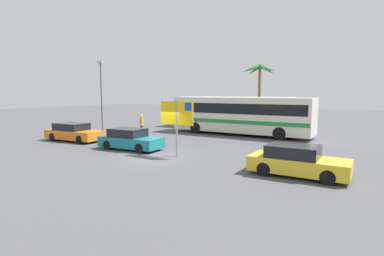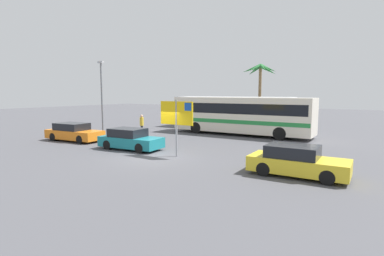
# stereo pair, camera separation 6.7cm
# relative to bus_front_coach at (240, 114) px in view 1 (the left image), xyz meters

# --- Properties ---
(ground) EXTENTS (120.00, 120.00, 0.00)m
(ground) POSITION_rel_bus_front_coach_xyz_m (-0.53, -11.09, -1.78)
(ground) COLOR #4C4C51
(bus_front_coach) EXTENTS (11.89, 2.63, 3.17)m
(bus_front_coach) POSITION_rel_bus_front_coach_xyz_m (0.00, 0.00, 0.00)
(bus_front_coach) COLOR silver
(bus_front_coach) RESTS_ON ground
(bus_rear_coach) EXTENTS (11.89, 2.63, 3.17)m
(bus_rear_coach) POSITION_rel_bus_front_coach_xyz_m (-2.50, 3.62, 0.00)
(bus_rear_coach) COLOR white
(bus_rear_coach) RESTS_ON ground
(ferry_sign) EXTENTS (2.20, 0.15, 3.20)m
(ferry_sign) POSITION_rel_bus_front_coach_xyz_m (0.52, -10.15, 0.54)
(ferry_sign) COLOR gray
(ferry_sign) RESTS_ON ground
(car_teal) EXTENTS (4.18, 1.96, 1.32)m
(car_teal) POSITION_rel_bus_front_coach_xyz_m (-3.29, -9.90, -1.15)
(car_teal) COLOR #19757F
(car_teal) RESTS_ON ground
(car_orange) EXTENTS (4.62, 2.05, 1.32)m
(car_orange) POSITION_rel_bus_front_coach_xyz_m (-9.26, -9.59, -1.15)
(car_orange) COLOR orange
(car_orange) RESTS_ON ground
(car_yellow) EXTENTS (4.12, 1.79, 1.32)m
(car_yellow) POSITION_rel_bus_front_coach_xyz_m (7.14, -10.67, -1.15)
(car_yellow) COLOR yellow
(car_yellow) RESTS_ON ground
(pedestrian_crossing_lot) EXTENTS (0.32, 0.32, 1.77)m
(pedestrian_crossing_lot) POSITION_rel_bus_front_coach_xyz_m (-6.72, -4.90, -0.74)
(pedestrian_crossing_lot) COLOR #2D2D33
(pedestrian_crossing_lot) RESTS_ON ground
(lamp_post_left_side) EXTENTS (0.56, 0.20, 6.13)m
(lamp_post_left_side) POSITION_rel_bus_front_coach_xyz_m (-9.56, -6.53, 1.60)
(lamp_post_left_side) COLOR slate
(lamp_post_left_side) RESTS_ON ground
(palm_tree_seaside) EXTENTS (3.76, 3.84, 6.66)m
(palm_tree_seaside) POSITION_rel_bus_front_coach_xyz_m (-1.26, 8.07, 3.74)
(palm_tree_seaside) COLOR brown
(palm_tree_seaside) RESTS_ON ground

